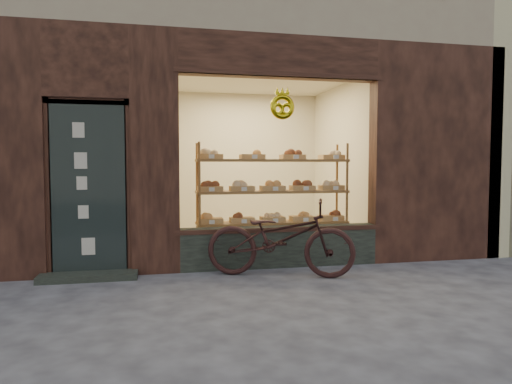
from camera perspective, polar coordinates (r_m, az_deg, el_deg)
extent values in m
plane|color=#35353D|center=(4.24, 4.55, -15.66)|extent=(90.00, 90.00, 0.00)
cube|color=black|center=(6.27, 2.99, -6.80)|extent=(2.70, 0.25, 0.55)
cube|color=#1F2728|center=(5.97, -20.17, 0.45)|extent=(0.90, 0.04, 2.15)
cube|color=black|center=(5.96, -20.18, -9.86)|extent=(1.15, 0.35, 0.08)
torus|color=gold|center=(6.12, 3.30, 10.56)|extent=(0.33, 0.07, 0.33)
cube|color=brown|center=(6.72, 2.05, -8.07)|extent=(2.20, 0.45, 0.04)
cube|color=brown|center=(6.64, 2.06, -3.84)|extent=(2.20, 0.45, 0.03)
cube|color=brown|center=(6.60, 2.06, 0.04)|extent=(2.20, 0.45, 0.04)
cube|color=brown|center=(6.59, 2.07, 3.95)|extent=(2.20, 0.45, 0.04)
cylinder|color=brown|center=(6.24, -7.08, -1.55)|extent=(0.04, 0.04, 1.70)
cylinder|color=brown|center=(6.77, 11.29, -1.22)|extent=(0.04, 0.04, 1.70)
cylinder|color=brown|center=(6.63, -7.36, -1.27)|extent=(0.04, 0.04, 1.70)
cylinder|color=brown|center=(7.12, 10.06, -0.98)|extent=(0.04, 0.04, 1.70)
cube|color=#B27D46|center=(6.48, -5.71, -3.57)|extent=(0.34, 0.24, 0.07)
sphere|color=#C98644|center=(6.47, -5.71, -2.82)|extent=(0.11, 0.11, 0.11)
cube|color=silver|center=(6.29, -5.53, -3.77)|extent=(0.07, 0.01, 0.05)
cube|color=#B27D46|center=(6.54, -1.78, -3.49)|extent=(0.34, 0.24, 0.07)
sphere|color=brown|center=(6.53, -1.78, -2.75)|extent=(0.11, 0.11, 0.11)
cube|color=silver|center=(6.36, -1.49, -3.68)|extent=(0.07, 0.01, 0.05)
cube|color=#B27D46|center=(6.63, 2.06, -3.39)|extent=(0.34, 0.24, 0.07)
sphere|color=tan|center=(6.62, 2.06, -2.66)|extent=(0.11, 0.11, 0.11)
cube|color=silver|center=(6.46, 2.45, -3.58)|extent=(0.07, 0.01, 0.05)
cube|color=#B27D46|center=(6.76, 5.77, -3.28)|extent=(0.34, 0.24, 0.07)
sphere|color=#C98644|center=(6.75, 5.77, -2.57)|extent=(0.11, 0.11, 0.11)
cube|color=silver|center=(6.58, 6.26, -3.46)|extent=(0.07, 0.01, 0.05)
cube|color=#B27D46|center=(6.91, 9.33, -3.17)|extent=(0.34, 0.24, 0.07)
sphere|color=brown|center=(6.90, 9.34, -2.47)|extent=(0.11, 0.11, 0.11)
cube|color=silver|center=(6.73, 9.90, -3.34)|extent=(0.08, 0.01, 0.05)
cube|color=#B27D46|center=(6.44, -5.73, 0.41)|extent=(0.34, 0.24, 0.07)
sphere|color=brown|center=(6.43, -5.74, 1.17)|extent=(0.11, 0.11, 0.11)
cube|color=silver|center=(6.25, -5.55, 0.33)|extent=(0.07, 0.01, 0.06)
cube|color=#B27D46|center=(6.50, -1.79, 0.45)|extent=(0.34, 0.24, 0.07)
sphere|color=tan|center=(6.50, -1.79, 1.20)|extent=(0.11, 0.11, 0.11)
cube|color=silver|center=(6.32, -1.49, 0.37)|extent=(0.07, 0.01, 0.06)
cube|color=#B27D46|center=(6.60, 2.06, 0.49)|extent=(0.34, 0.24, 0.07)
sphere|color=#C98644|center=(6.59, 2.07, 1.23)|extent=(0.11, 0.11, 0.11)
cube|color=silver|center=(6.42, 2.46, 0.41)|extent=(0.07, 0.01, 0.06)
cube|color=#B27D46|center=(6.72, 5.79, 0.53)|extent=(0.34, 0.24, 0.07)
sphere|color=brown|center=(6.72, 5.80, 1.26)|extent=(0.11, 0.11, 0.11)
cube|color=silver|center=(6.54, 6.28, 0.45)|extent=(0.07, 0.01, 0.06)
cube|color=#B27D46|center=(6.87, 9.37, 0.56)|extent=(0.34, 0.24, 0.07)
sphere|color=tan|center=(6.87, 9.38, 1.27)|extent=(0.11, 0.11, 0.11)
cube|color=silver|center=(6.70, 9.94, 0.49)|extent=(0.08, 0.01, 0.06)
cube|color=#B27D46|center=(6.43, -5.76, 4.42)|extent=(0.34, 0.24, 0.07)
sphere|color=tan|center=(6.43, -5.76, 5.17)|extent=(0.11, 0.11, 0.11)
cube|color=silver|center=(6.25, -5.57, 4.45)|extent=(0.07, 0.01, 0.06)
cube|color=#B27D46|center=(6.52, -0.49, 4.42)|extent=(0.34, 0.24, 0.07)
sphere|color=#C98644|center=(6.53, -0.49, 5.16)|extent=(0.11, 0.11, 0.11)
cube|color=silver|center=(6.34, -0.16, 4.45)|extent=(0.08, 0.01, 0.06)
cube|color=#B27D46|center=(6.67, 4.58, 4.38)|extent=(0.34, 0.24, 0.07)
sphere|color=brown|center=(6.67, 4.59, 5.11)|extent=(0.11, 0.11, 0.11)
cube|color=silver|center=(6.49, 5.05, 4.41)|extent=(0.07, 0.01, 0.06)
cube|color=#B27D46|center=(6.86, 9.40, 4.32)|extent=(0.34, 0.24, 0.07)
sphere|color=tan|center=(6.86, 9.41, 5.03)|extent=(0.11, 0.11, 0.11)
cube|color=silver|center=(6.69, 9.98, 4.34)|extent=(0.08, 0.01, 0.06)
imported|color=black|center=(5.69, 3.06, -5.74)|extent=(1.94, 1.23, 0.96)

